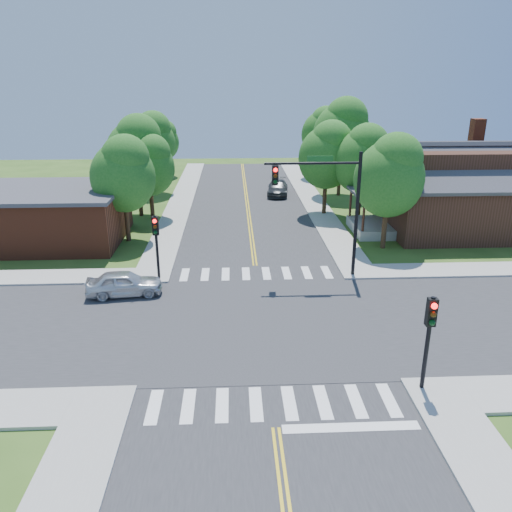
{
  "coord_description": "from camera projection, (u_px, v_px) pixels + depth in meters",
  "views": [
    {
      "loc": [
        -1.3,
        -21.05,
        11.04
      ],
      "look_at": [
        -0.15,
        3.28,
        2.2
      ],
      "focal_mm": 35.0,
      "sensor_mm": 36.0,
      "label": 1
    }
  ],
  "objects": [
    {
      "name": "tree_e_a",
      "position": [
        391.0,
        174.0,
        32.13
      ],
      "size": [
        4.55,
        4.32,
        7.74
      ],
      "color": "#382314",
      "rests_on": "ground"
    },
    {
      "name": "tree_e_b",
      "position": [
        363.0,
        157.0,
        38.85
      ],
      "size": [
        4.51,
        4.29,
        7.68
      ],
      "color": "#382314",
      "rests_on": "ground"
    },
    {
      "name": "sidewalk_ne",
      "position": [
        451.0,
        224.0,
        39.12
      ],
      "size": [
        40.0,
        40.0,
        0.14
      ],
      "color": "#9E9B93",
      "rests_on": "ground"
    },
    {
      "name": "building_nw",
      "position": [
        48.0,
        215.0,
        34.71
      ],
      "size": [
        10.4,
        8.4,
        3.73
      ],
      "color": "brown",
      "rests_on": "ground"
    },
    {
      "name": "signal_pole_nw",
      "position": [
        156.0,
        236.0,
        27.67
      ],
      "size": [
        0.34,
        0.42,
        3.8
      ],
      "color": "black",
      "rests_on": "ground"
    },
    {
      "name": "signal_mast_ne",
      "position": [
        328.0,
        195.0,
        27.36
      ],
      "size": [
        5.3,
        0.42,
        7.2
      ],
      "color": "black",
      "rests_on": "ground"
    },
    {
      "name": "centerline",
      "position": [
        262.0,
        322.0,
        23.58
      ],
      "size": [
        0.3,
        90.0,
        0.01
      ],
      "color": "yellow",
      "rests_on": "ground"
    },
    {
      "name": "tree_e_c",
      "position": [
        343.0,
        131.0,
        46.69
      ],
      "size": [
        5.47,
        5.2,
        9.3
      ],
      "color": "#382314",
      "rests_on": "ground"
    },
    {
      "name": "house_ne",
      "position": [
        457.0,
        187.0,
        36.49
      ],
      "size": [
        13.05,
        8.8,
        7.11
      ],
      "color": "#331D12",
      "rests_on": "ground"
    },
    {
      "name": "tree_bldg",
      "position": [
        150.0,
        164.0,
        39.17
      ],
      "size": [
        4.03,
        3.83,
        6.85
      ],
      "color": "#382314",
      "rests_on": "ground"
    },
    {
      "name": "stop_bar",
      "position": [
        351.0,
        428.0,
        16.57
      ],
      "size": [
        4.6,
        0.45,
        0.09
      ],
      "primitive_type": "cube",
      "color": "white",
      "rests_on": "ground"
    },
    {
      "name": "sidewalk_nw",
      "position": [
        42.0,
        229.0,
        37.71
      ],
      "size": [
        40.0,
        40.0,
        0.14
      ],
      "color": "#9E9B93",
      "rests_on": "ground"
    },
    {
      "name": "signal_pole_se",
      "position": [
        430.0,
        327.0,
        17.65
      ],
      "size": [
        0.34,
        0.42,
        3.8
      ],
      "color": "black",
      "rests_on": "ground"
    },
    {
      "name": "road_ew",
      "position": [
        262.0,
        323.0,
        23.58
      ],
      "size": [
        90.0,
        10.0,
        0.04
      ],
      "primitive_type": "cube",
      "color": "#2D2D30",
      "rests_on": "ground"
    },
    {
      "name": "tree_house",
      "position": [
        328.0,
        153.0,
        40.24
      ],
      "size": [
        4.58,
        4.35,
        7.79
      ],
      "color": "#382314",
      "rests_on": "ground"
    },
    {
      "name": "intersection_patch",
      "position": [
        262.0,
        323.0,
        23.59
      ],
      "size": [
        10.2,
        10.2,
        0.06
      ],
      "primitive_type": "cube",
      "color": "#2D2D30",
      "rests_on": "ground"
    },
    {
      "name": "tree_e_d",
      "position": [
        323.0,
        131.0,
        55.17
      ],
      "size": [
        4.69,
        4.45,
        7.97
      ],
      "color": "#382314",
      "rests_on": "ground"
    },
    {
      "name": "tree_w_b",
      "position": [
        137.0,
        150.0,
        39.8
      ],
      "size": [
        4.88,
        4.64,
        8.3
      ],
      "color": "#382314",
      "rests_on": "ground"
    },
    {
      "name": "crosswalk_south",
      "position": [
        273.0,
        403.0,
        17.75
      ],
      "size": [
        8.85,
        2.0,
        0.01
      ],
      "color": "white",
      "rests_on": "ground"
    },
    {
      "name": "crosswalk_north",
      "position": [
        256.0,
        273.0,
        29.4
      ],
      "size": [
        8.85,
        2.0,
        0.01
      ],
      "color": "white",
      "rests_on": "ground"
    },
    {
      "name": "road_ns",
      "position": [
        262.0,
        323.0,
        23.58
      ],
      "size": [
        10.0,
        90.0,
        0.04
      ],
      "primitive_type": "cube",
      "color": "#2D2D30",
      "rests_on": "ground"
    },
    {
      "name": "tree_w_d",
      "position": [
        163.0,
        139.0,
        56.67
      ],
      "size": [
        3.75,
        3.56,
        6.38
      ],
      "color": "#382314",
      "rests_on": "ground"
    },
    {
      "name": "tree_w_c",
      "position": [
        152.0,
        140.0,
        48.0
      ],
      "size": [
        4.68,
        4.45,
        7.96
      ],
      "color": "#382314",
      "rests_on": "ground"
    },
    {
      "name": "ground",
      "position": [
        262.0,
        323.0,
        23.59
      ],
      "size": [
        100.0,
        100.0,
        0.0
      ],
      "primitive_type": "plane",
      "color": "#315119",
      "rests_on": "ground"
    },
    {
      "name": "car_silver",
      "position": [
        124.0,
        284.0,
        26.33
      ],
      "size": [
        2.47,
        4.29,
        1.34
      ],
      "primitive_type": "imported",
      "rotation": [
        0.0,
        0.0,
        1.68
      ],
      "color": "silver",
      "rests_on": "ground"
    },
    {
      "name": "car_dgrey",
      "position": [
        278.0,
        188.0,
        48.47
      ],
      "size": [
        3.02,
        5.16,
        1.37
      ],
      "primitive_type": "imported",
      "rotation": [
        0.0,
        0.0,
        -0.12
      ],
      "color": "#2A2D2E",
      "rests_on": "ground"
    },
    {
      "name": "tree_w_a",
      "position": [
        124.0,
        172.0,
        33.67
      ],
      "size": [
        4.38,
        4.16,
        7.45
      ],
      "color": "#382314",
      "rests_on": "ground"
    }
  ]
}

